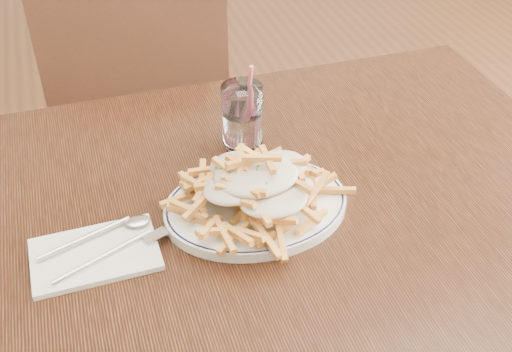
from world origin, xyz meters
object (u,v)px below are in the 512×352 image
object	(u,v)px
table	(248,241)
fries_plate	(256,206)
water_glass	(242,120)
chair_far	(134,86)
loaded_fries	(256,182)

from	to	relation	value
table	fries_plate	size ratio (longest dim) A/B	3.35
table	fries_plate	distance (m)	0.09
water_glass	chair_far	bearing A→B (deg)	101.57
table	chair_far	bearing A→B (deg)	96.05
table	water_glass	xyz separation A→B (m)	(0.04, 0.17, 0.13)
chair_far	fries_plate	world-z (taller)	chair_far
chair_far	loaded_fries	size ratio (longest dim) A/B	3.33
table	chair_far	world-z (taller)	chair_far
chair_far	fries_plate	size ratio (longest dim) A/B	2.73
table	fries_plate	bearing A→B (deg)	-57.86
table	chair_far	xyz separation A→B (m)	(-0.08, 0.77, -0.12)
chair_far	loaded_fries	distance (m)	0.83
fries_plate	water_glass	size ratio (longest dim) A/B	2.24
chair_far	water_glass	distance (m)	0.67
table	chair_far	distance (m)	0.79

